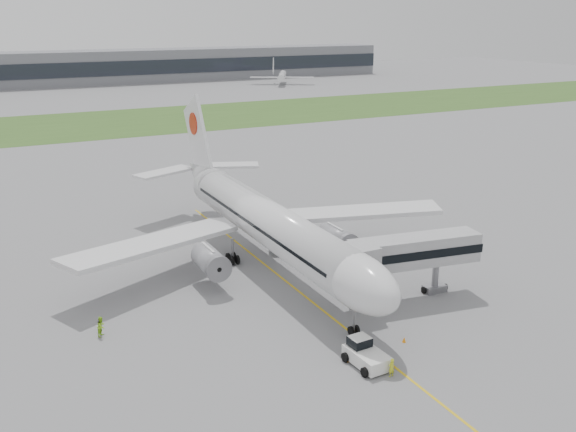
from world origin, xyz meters
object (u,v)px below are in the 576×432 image
pushback_tug (365,353)px  ground_crew_near (391,367)px  airliner (264,219)px  jet_bridge (407,253)px

pushback_tug → ground_crew_near: 2.82m
airliner → jet_bridge: (9.07, -15.55, -0.52)m
airliner → pushback_tug: airliner is taller
airliner → ground_crew_near: airliner is taller
pushback_tug → jet_bridge: bearing=36.3°
ground_crew_near → airliner: bearing=-101.8°
airliner → jet_bridge: 18.01m
airliner → pushback_tug: (-1.95, -24.70, -4.67)m
airliner → jet_bridge: bearing=-59.7°
pushback_tug → jet_bridge: (11.02, 9.15, 4.15)m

